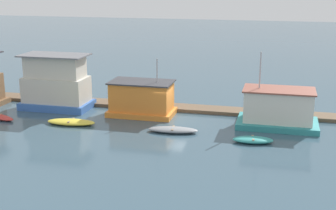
{
  "coord_description": "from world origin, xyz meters",
  "views": [
    {
      "loc": [
        9.01,
        -37.55,
        11.6
      ],
      "look_at": [
        0.0,
        -1.0,
        1.4
      ],
      "focal_mm": 50.0,
      "sensor_mm": 36.0,
      "label": 1
    }
  ],
  "objects_px": {
    "houseboat_blue": "(56,84)",
    "houseboat_teal": "(278,109)",
    "dinghy_yellow": "(71,122)",
    "dinghy_grey": "(173,130)",
    "dinghy_teal": "(253,140)",
    "houseboat_orange": "(142,99)"
  },
  "relations": [
    {
      "from": "houseboat_blue",
      "to": "dinghy_grey",
      "type": "bearing_deg",
      "value": -19.84
    },
    {
      "from": "houseboat_blue",
      "to": "dinghy_teal",
      "type": "height_order",
      "value": "houseboat_blue"
    },
    {
      "from": "houseboat_blue",
      "to": "dinghy_yellow",
      "type": "xyz_separation_m",
      "value": [
        3.43,
        -4.38,
        -2.04
      ]
    },
    {
      "from": "houseboat_teal",
      "to": "dinghy_yellow",
      "type": "bearing_deg",
      "value": -167.73
    },
    {
      "from": "dinghy_yellow",
      "to": "dinghy_grey",
      "type": "relative_size",
      "value": 1.04
    },
    {
      "from": "dinghy_teal",
      "to": "houseboat_orange",
      "type": "bearing_deg",
      "value": 153.36
    },
    {
      "from": "houseboat_teal",
      "to": "dinghy_grey",
      "type": "xyz_separation_m",
      "value": [
        -7.85,
        -3.55,
        -1.24
      ]
    },
    {
      "from": "houseboat_teal",
      "to": "dinghy_yellow",
      "type": "relative_size",
      "value": 1.55
    },
    {
      "from": "houseboat_blue",
      "to": "houseboat_teal",
      "type": "distance_m",
      "value": 19.92
    },
    {
      "from": "houseboat_orange",
      "to": "houseboat_teal",
      "type": "distance_m",
      "value": 11.64
    },
    {
      "from": "houseboat_teal",
      "to": "dinghy_yellow",
      "type": "xyz_separation_m",
      "value": [
        -16.46,
        -3.58,
        -1.23
      ]
    },
    {
      "from": "houseboat_orange",
      "to": "dinghy_teal",
      "type": "relative_size",
      "value": 1.84
    },
    {
      "from": "houseboat_orange",
      "to": "dinghy_grey",
      "type": "bearing_deg",
      "value": -47.24
    },
    {
      "from": "dinghy_grey",
      "to": "dinghy_teal",
      "type": "distance_m",
      "value": 6.28
    },
    {
      "from": "dinghy_teal",
      "to": "dinghy_yellow",
      "type": "bearing_deg",
      "value": 176.55
    },
    {
      "from": "houseboat_blue",
      "to": "dinghy_grey",
      "type": "distance_m",
      "value": 12.96
    },
    {
      "from": "houseboat_orange",
      "to": "dinghy_yellow",
      "type": "bearing_deg",
      "value": -139.54
    },
    {
      "from": "dinghy_grey",
      "to": "houseboat_teal",
      "type": "bearing_deg",
      "value": 24.32
    },
    {
      "from": "houseboat_teal",
      "to": "dinghy_grey",
      "type": "height_order",
      "value": "houseboat_teal"
    },
    {
      "from": "houseboat_blue",
      "to": "houseboat_teal",
      "type": "height_order",
      "value": "houseboat_teal"
    },
    {
      "from": "dinghy_yellow",
      "to": "dinghy_grey",
      "type": "bearing_deg",
      "value": 0.22
    },
    {
      "from": "houseboat_orange",
      "to": "dinghy_yellow",
      "type": "relative_size",
      "value": 1.37
    }
  ]
}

